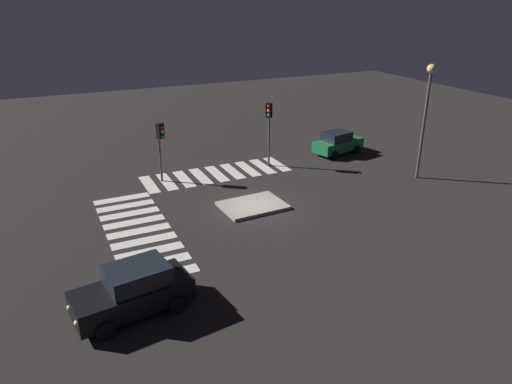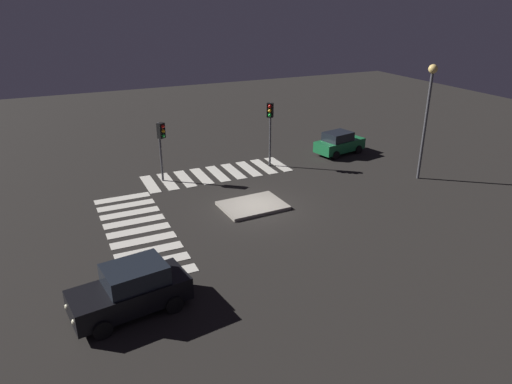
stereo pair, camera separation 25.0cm
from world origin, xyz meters
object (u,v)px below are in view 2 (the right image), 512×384
at_px(traffic_island, 253,206).
at_px(traffic_light_south, 270,119).
at_px(street_lamp, 428,102).
at_px(traffic_light_east, 161,138).
at_px(car_green, 339,143).
at_px(car_black, 131,290).

relative_size(traffic_island, traffic_light_south, 0.81).
relative_size(traffic_light_south, street_lamp, 0.61).
distance_m(traffic_light_east, street_lamp, 16.76).
bearing_deg(street_lamp, car_green, -74.78).
bearing_deg(car_green, traffic_island, -159.92).
bearing_deg(traffic_light_south, car_green, 126.07).
bearing_deg(traffic_island, traffic_light_south, -124.11).
distance_m(car_black, street_lamp, 21.32).
bearing_deg(traffic_island, traffic_light_east, -59.81).
xyz_separation_m(car_green, street_lamp, (-1.79, 6.59, 4.19)).
bearing_deg(traffic_light_east, car_black, -49.39).
distance_m(traffic_light_south, street_lamp, 10.14).
height_order(car_black, street_lamp, street_lamp).
distance_m(car_green, traffic_light_south, 6.59).
height_order(traffic_island, car_green, car_green).
bearing_deg(street_lamp, traffic_light_south, -38.32).
xyz_separation_m(traffic_island, street_lamp, (-11.80, 0.38, 4.94)).
xyz_separation_m(car_black, car_green, (-18.11, -13.04, -0.10)).
height_order(car_black, traffic_light_south, traffic_light_south).
height_order(car_green, traffic_light_east, traffic_light_east).
height_order(traffic_light_east, street_lamp, street_lamp).
relative_size(traffic_island, street_lamp, 0.50).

